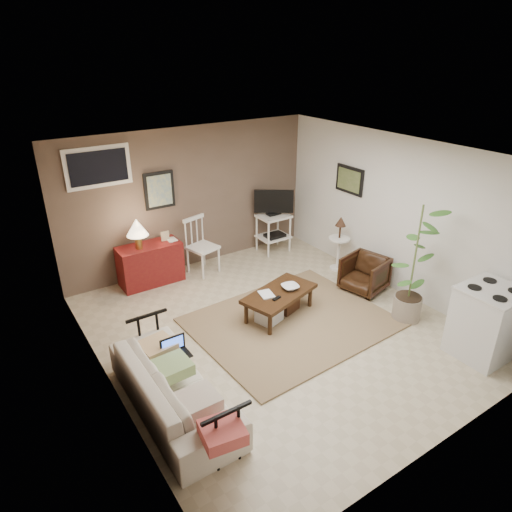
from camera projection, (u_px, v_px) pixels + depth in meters
floor at (277, 329)px, 6.30m from camera, size 5.00×5.00×0.00m
art_back at (159, 190)px, 7.27m from camera, size 0.50×0.03×0.60m
art_right at (350, 180)px, 7.56m from camera, size 0.03×0.60×0.45m
window at (98, 167)px, 6.61m from camera, size 0.96×0.03×0.60m
rug at (291, 322)px, 6.43m from camera, size 2.71×2.21×0.03m
coffee_table at (279, 302)px, 6.50m from camera, size 1.22×0.85×0.42m
sofa at (173, 380)px, 4.78m from camera, size 0.56×1.93×0.76m
sofa_pillows at (185, 384)px, 4.60m from camera, size 0.37×1.84×0.13m
sofa_end_rails at (183, 380)px, 4.85m from camera, size 0.52×1.93×0.65m
laptop at (175, 350)px, 5.07m from camera, size 0.30×0.22×0.20m
red_console at (149, 261)px, 7.34m from camera, size 1.00×0.45×1.16m
spindle_chair at (202, 247)px, 7.69m from camera, size 0.53×0.53×0.96m
tv_stand at (274, 219)px, 8.40m from camera, size 0.61×0.46×1.19m
side_table at (339, 237)px, 7.72m from camera, size 0.36×0.36×0.97m
armchair at (364, 272)px, 7.16m from camera, size 0.69×0.72×0.63m
potted_plant at (415, 260)px, 6.16m from camera, size 0.43×0.43×1.74m
stove at (486, 322)px, 5.62m from camera, size 0.72×0.67×0.93m
bowl at (290, 281)px, 6.46m from camera, size 0.25×0.10×0.24m
book_table at (260, 288)px, 6.28m from camera, size 0.18×0.06×0.25m
book_console at (167, 236)px, 7.34m from camera, size 0.15×0.02×0.20m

